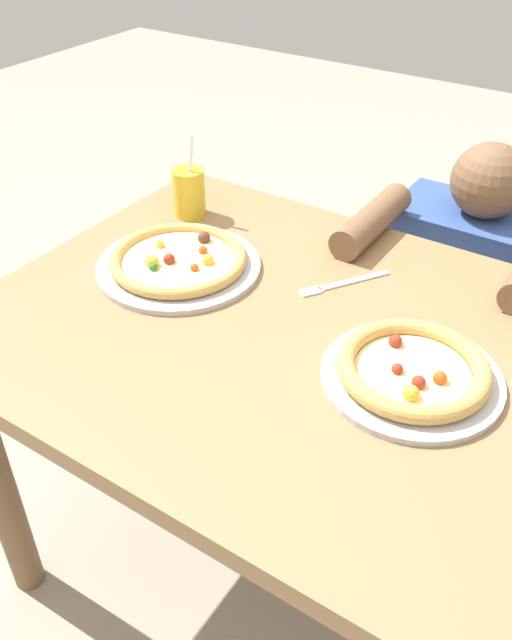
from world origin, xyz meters
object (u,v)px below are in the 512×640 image
object	(u,v)px
pizza_far	(179,262)
diner_seated	(455,331)
pizza_near	(413,371)
fork	(341,284)
drink_cup_colored	(189,192)

from	to	relation	value
pizza_far	diner_seated	world-z (taller)	diner_seated
pizza_near	pizza_far	bearing A→B (deg)	173.52
fork	pizza_near	bearing A→B (deg)	-39.57
drink_cup_colored	diner_seated	distance (m)	0.79
pizza_near	fork	distance (m)	0.30
fork	diner_seated	xyz separation A→B (m)	(0.14, 0.44, -0.34)
drink_cup_colored	fork	world-z (taller)	drink_cup_colored
pizza_far	drink_cup_colored	world-z (taller)	drink_cup_colored
pizza_near	diner_seated	distance (m)	0.74
pizza_near	drink_cup_colored	xyz separation A→B (m)	(-0.67, 0.27, 0.04)
pizza_far	fork	world-z (taller)	pizza_far
pizza_far	fork	size ratio (longest dim) A/B	1.90
pizza_near	diner_seated	xyz separation A→B (m)	(-0.09, 0.64, -0.36)
pizza_far	drink_cup_colored	bearing A→B (deg)	122.24
pizza_near	drink_cup_colored	size ratio (longest dim) A/B	1.52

